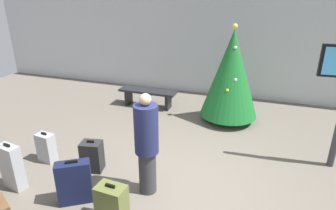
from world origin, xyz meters
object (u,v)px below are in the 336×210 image
at_px(waiting_bench, 148,94).
at_px(traveller_0, 147,143).
at_px(suitcase_3, 74,182).
at_px(holiday_tree, 231,74).
at_px(suitcase_6, 46,148).
at_px(suitcase_2, 92,156).
at_px(suitcase_4, 112,205).
at_px(suitcase_5, 12,167).

bearing_deg(waiting_bench, traveller_0, -67.38).
bearing_deg(suitcase_3, waiting_bench, 96.64).
xyz_separation_m(holiday_tree, traveller_0, (-0.82, -3.15, -0.32)).
bearing_deg(holiday_tree, suitcase_6, -135.05).
relative_size(holiday_tree, waiting_bench, 1.48).
relative_size(waiting_bench, suitcase_3, 2.18).
relative_size(waiting_bench, suitcase_2, 2.66).
relative_size(suitcase_2, suitcase_4, 0.95).
bearing_deg(traveller_0, suitcase_3, -147.56).
bearing_deg(traveller_0, waiting_bench, 112.62).
distance_m(traveller_0, suitcase_5, 2.24).
xyz_separation_m(waiting_bench, suitcase_5, (-0.69, -3.99, 0.02)).
bearing_deg(suitcase_6, suitcase_2, 1.11).
relative_size(holiday_tree, traveller_0, 1.40).
distance_m(holiday_tree, suitcase_5, 4.84).
bearing_deg(holiday_tree, traveller_0, -104.59).
bearing_deg(suitcase_4, waiting_bench, 106.13).
bearing_deg(traveller_0, suitcase_4, -104.16).
xyz_separation_m(suitcase_3, suitcase_6, (-1.20, 0.79, -0.07)).
bearing_deg(waiting_bench, suitcase_5, -99.82).
height_order(suitcase_2, suitcase_3, suitcase_3).
bearing_deg(suitcase_4, suitcase_5, 175.25).
xyz_separation_m(traveller_0, suitcase_3, (-0.94, -0.60, -0.53)).
bearing_deg(suitcase_2, traveller_0, -10.53).
height_order(holiday_tree, suitcase_6, holiday_tree).
bearing_deg(waiting_bench, suitcase_4, -73.87).
bearing_deg(suitcase_2, suitcase_3, -74.83).
bearing_deg(suitcase_4, suitcase_3, 165.34).
bearing_deg(suitcase_4, holiday_tree, 75.50).
distance_m(suitcase_3, suitcase_4, 0.77).
distance_m(holiday_tree, waiting_bench, 2.38).
height_order(traveller_0, suitcase_4, traveller_0).
xyz_separation_m(holiday_tree, suitcase_4, (-1.02, -3.94, -0.90)).
height_order(suitcase_2, suitcase_5, suitcase_5).
distance_m(traveller_0, suitcase_4, 1.00).
xyz_separation_m(suitcase_4, suitcase_5, (-1.89, 0.16, 0.09)).
distance_m(traveller_0, suitcase_3, 1.23).
xyz_separation_m(suitcase_2, suitcase_5, (-0.93, -0.85, 0.11)).
bearing_deg(suitcase_5, suitcase_6, 93.45).
distance_m(suitcase_5, suitcase_6, 0.84).
height_order(traveller_0, suitcase_2, traveller_0).
relative_size(waiting_bench, suitcase_4, 2.52).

